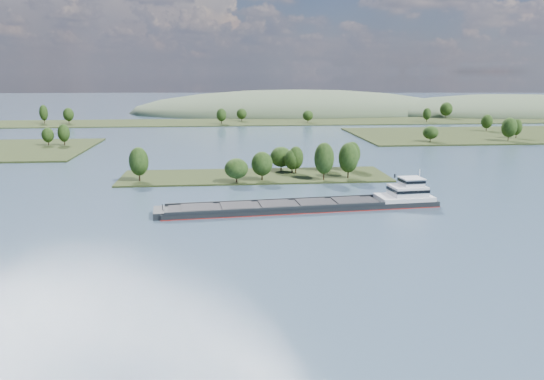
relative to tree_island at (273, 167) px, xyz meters
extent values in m
plane|color=#3C5767|center=(-6.62, -58.47, -4.01)|extent=(1800.00, 1800.00, 0.00)
cube|color=#232E14|center=(-6.62, 1.53, -4.01)|extent=(100.00, 30.00, 1.20)
cylinder|color=black|center=(17.59, -9.36, -1.19)|extent=(0.50, 0.50, 4.45)
ellipsoid|color=black|center=(17.59, -9.36, 4.47)|extent=(7.33, 7.33, 11.45)
cylinder|color=black|center=(4.25, 10.33, -1.86)|extent=(0.50, 0.50, 3.11)
ellipsoid|color=black|center=(4.25, 10.33, 2.10)|extent=(8.70, 8.70, 8.00)
cylinder|color=black|center=(-4.65, -7.78, -1.71)|extent=(0.50, 0.50, 3.40)
ellipsoid|color=black|center=(-4.65, -7.78, 2.61)|extent=(7.75, 7.75, 8.74)
cylinder|color=black|center=(7.86, 4.28, -1.89)|extent=(0.50, 0.50, 3.05)
ellipsoid|color=black|center=(7.86, 4.28, 1.99)|extent=(6.06, 6.06, 7.85)
cylinder|color=black|center=(-13.94, -10.80, -2.01)|extent=(0.50, 0.50, 2.80)
ellipsoid|color=black|center=(-13.94, -10.80, 1.55)|extent=(8.42, 8.42, 7.20)
cylinder|color=black|center=(-48.43, -5.11, -1.42)|extent=(0.50, 0.50, 3.99)
ellipsoid|color=black|center=(-48.43, -5.11, 3.66)|extent=(6.99, 6.99, 10.27)
cylinder|color=black|center=(9.29, 4.40, -1.70)|extent=(0.50, 0.50, 3.42)
ellipsoid|color=black|center=(9.29, 4.40, 2.64)|extent=(5.88, 5.88, 8.79)
cylinder|color=black|center=(32.32, 9.04, -1.56)|extent=(0.50, 0.50, 3.71)
ellipsoid|color=black|center=(32.32, 9.04, 3.16)|extent=(6.74, 6.74, 9.54)
cylinder|color=black|center=(27.09, -6.98, -1.26)|extent=(0.50, 0.50, 4.30)
ellipsoid|color=black|center=(27.09, -6.98, 4.21)|extent=(7.43, 7.43, 11.06)
cylinder|color=black|center=(20.89, 9.50, -1.68)|extent=(0.50, 0.50, 3.48)
ellipsoid|color=black|center=(20.89, 9.50, 2.74)|extent=(6.79, 6.79, 8.94)
cylinder|color=black|center=(-101.82, 93.06, -1.38)|extent=(0.50, 0.50, 3.67)
ellipsoid|color=black|center=(-101.82, 93.06, 3.30)|extent=(6.26, 6.26, 9.45)
cylinder|color=black|center=(-110.18, 93.48, -1.67)|extent=(0.50, 0.50, 3.08)
ellipsoid|color=black|center=(-110.18, 93.48, 2.25)|extent=(6.22, 6.22, 7.93)
cylinder|color=black|center=(96.55, 89.45, -1.79)|extent=(0.50, 0.50, 2.85)
ellipsoid|color=black|center=(96.55, 89.45, 1.83)|extent=(8.53, 8.53, 7.32)
cylinder|color=black|center=(141.25, 88.02, -1.07)|extent=(0.50, 0.50, 4.30)
ellipsoid|color=black|center=(141.25, 88.02, 4.39)|extent=(8.59, 8.59, 11.05)
cylinder|color=black|center=(152.66, 100.00, -1.38)|extent=(0.50, 0.50, 3.66)
ellipsoid|color=black|center=(152.66, 100.00, 3.28)|extent=(6.03, 6.03, 9.42)
cylinder|color=black|center=(153.83, 138.06, -1.44)|extent=(0.50, 0.50, 3.55)
ellipsoid|color=black|center=(153.83, 138.06, 3.07)|extent=(7.38, 7.38, 9.12)
cube|color=#232E14|center=(-6.62, 221.53, -4.01)|extent=(900.00, 60.00, 1.20)
cylinder|color=black|center=(-151.78, 219.63, -1.11)|extent=(0.50, 0.50, 4.61)
ellipsoid|color=black|center=(-151.78, 219.63, 4.76)|extent=(6.25, 6.25, 11.86)
cylinder|color=black|center=(139.41, 204.79, -1.61)|extent=(0.50, 0.50, 3.61)
ellipsoid|color=black|center=(139.41, 204.79, 2.98)|extent=(6.27, 6.27, 9.29)
cylinder|color=black|center=(-3.07, 226.58, -1.77)|extent=(0.50, 0.50, 3.28)
ellipsoid|color=black|center=(-3.07, 226.58, 2.39)|extent=(8.04, 8.04, 8.43)
cylinder|color=black|center=(167.88, 235.44, -1.20)|extent=(0.50, 0.50, 4.42)
ellipsoid|color=black|center=(167.88, 235.44, 4.42)|extent=(10.29, 10.29, 11.37)
cylinder|color=black|center=(-133.30, 217.84, -1.47)|extent=(0.50, 0.50, 3.89)
ellipsoid|color=black|center=(-133.30, 217.84, 3.48)|extent=(7.87, 7.87, 10.01)
cylinder|color=black|center=(47.10, 209.66, -1.88)|extent=(0.50, 0.50, 3.07)
ellipsoid|color=black|center=(47.10, 209.66, 2.02)|extent=(8.23, 8.23, 7.89)
cylinder|color=black|center=(-18.97, 204.93, -1.51)|extent=(0.50, 0.50, 3.81)
ellipsoid|color=black|center=(-18.97, 204.93, 3.34)|extent=(7.38, 7.38, 9.80)
ellipsoid|color=#435439|center=(253.38, 291.53, -4.01)|extent=(260.00, 140.00, 36.00)
ellipsoid|color=#435439|center=(53.38, 321.53, -4.01)|extent=(320.00, 160.00, 44.00)
cube|color=black|center=(4.10, -48.09, -3.51)|extent=(80.87, 17.37, 2.21)
cube|color=#A01911|center=(4.10, -48.09, -3.96)|extent=(81.08, 17.59, 0.25)
cube|color=black|center=(-4.35, -43.93, -2.11)|extent=(61.99, 6.11, 0.80)
cube|color=black|center=(-3.44, -53.72, -2.11)|extent=(61.99, 6.11, 0.80)
cube|color=black|center=(-3.89, -48.82, -2.26)|extent=(60.79, 14.52, 0.30)
cube|color=black|center=(-25.88, -50.85, -1.96)|extent=(9.75, 9.02, 0.35)
cube|color=black|center=(-14.89, -49.84, -1.96)|extent=(9.75, 9.02, 0.35)
cube|color=black|center=(-3.89, -48.82, -1.96)|extent=(9.75, 9.02, 0.35)
cube|color=black|center=(7.10, -47.81, -1.96)|extent=(9.75, 9.02, 0.35)
cube|color=black|center=(18.09, -46.80, -1.96)|extent=(9.75, 9.02, 0.35)
cube|color=black|center=(-36.37, -51.82, -3.11)|extent=(3.83, 9.27, 2.01)
cylinder|color=black|center=(-35.37, -51.73, -1.71)|extent=(0.26, 0.26, 2.21)
cube|color=white|center=(35.08, -45.23, -1.81)|extent=(16.87, 11.07, 1.20)
cube|color=white|center=(36.08, -45.14, 0.20)|extent=(10.73, 8.92, 3.01)
cube|color=black|center=(36.08, -45.14, 0.60)|extent=(10.95, 9.13, 0.90)
cube|color=white|center=(37.08, -45.05, 2.81)|extent=(6.55, 6.55, 2.21)
cube|color=black|center=(37.08, -45.05, 3.21)|extent=(6.77, 6.77, 0.80)
cube|color=white|center=(37.08, -45.05, 4.01)|extent=(6.99, 6.99, 0.20)
cylinder|color=white|center=(39.58, -44.82, 5.22)|extent=(0.22, 0.22, 2.61)
cylinder|color=black|center=(32.80, -42.42, 4.21)|extent=(0.55, 0.55, 1.20)
camera|label=1|loc=(-18.62, -194.56, 34.81)|focal=35.00mm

